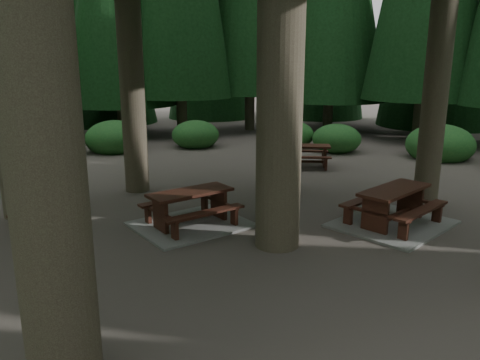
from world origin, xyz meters
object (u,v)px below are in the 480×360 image
object	(u,v)px
picnic_table_c	(191,214)
picnic_table_d	(305,152)
picnic_table_b	(40,201)
picnic_table_a	(393,212)

from	to	relation	value
picnic_table_c	picnic_table_d	distance (m)	6.74
picnic_table_c	picnic_table_d	world-z (taller)	picnic_table_c
picnic_table_b	picnic_table_d	xyz separation A→B (m)	(7.87, 3.52, 0.04)
picnic_table_a	picnic_table_d	size ratio (longest dim) A/B	1.50
picnic_table_c	picnic_table_b	bearing A→B (deg)	137.48
picnic_table_a	picnic_table_d	bearing A→B (deg)	56.83
picnic_table_b	picnic_table_d	distance (m)	8.63
picnic_table_c	picnic_table_d	size ratio (longest dim) A/B	1.37
picnic_table_c	picnic_table_d	bearing A→B (deg)	25.02
picnic_table_a	picnic_table_c	distance (m)	4.36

